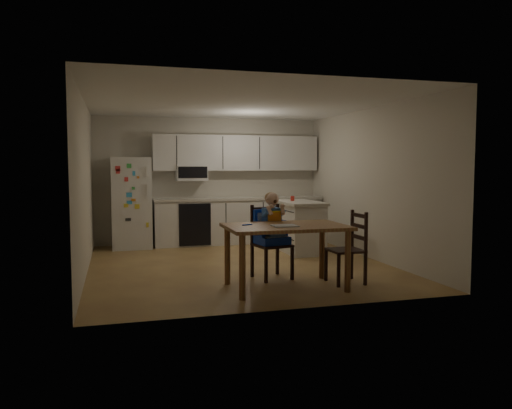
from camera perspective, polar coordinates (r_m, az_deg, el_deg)
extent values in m
cube|color=olive|center=(7.84, -1.97, -6.95)|extent=(4.50, 5.00, 0.01)
cube|color=beige|center=(10.14, -5.36, 2.75)|extent=(4.50, 0.02, 2.50)
cube|color=beige|center=(7.48, -18.98, 1.95)|extent=(0.02, 5.00, 2.50)
cube|color=beige|center=(8.51, 12.90, 2.35)|extent=(0.02, 5.00, 2.50)
cube|color=white|center=(7.75, -2.02, 11.53)|extent=(4.50, 5.00, 0.01)
cube|color=silver|center=(9.64, -14.06, 0.18)|extent=(0.72, 0.70, 1.70)
cube|color=silver|center=(10.01, -2.03, -1.96)|extent=(3.34, 0.60, 0.86)
cube|color=beige|center=(9.96, -2.02, 0.67)|extent=(3.37, 0.62, 0.05)
cube|color=black|center=(9.53, -6.97, -2.31)|extent=(0.60, 0.02, 0.80)
cube|color=silver|center=(10.08, -2.23, 5.89)|extent=(3.34, 0.34, 0.70)
cube|color=silver|center=(9.87, -7.39, 3.68)|extent=(0.60, 0.38, 0.33)
cube|color=silver|center=(8.99, 4.95, -2.69)|extent=(0.59, 1.18, 0.86)
cube|color=beige|center=(8.94, 4.97, 0.21)|extent=(0.65, 1.23, 0.05)
cylinder|color=red|center=(9.04, 4.19, 0.69)|extent=(0.07, 0.07, 0.09)
cube|color=brown|center=(6.26, 3.42, -2.55)|extent=(1.50, 0.96, 0.04)
cylinder|color=brown|center=(5.76, -1.58, -7.20)|extent=(0.07, 0.07, 0.76)
cylinder|color=brown|center=(6.52, -3.30, -5.84)|extent=(0.07, 0.07, 0.76)
cylinder|color=brown|center=(6.22, 10.44, -6.42)|extent=(0.07, 0.07, 0.76)
cylinder|color=brown|center=(6.92, 7.54, -5.27)|extent=(0.07, 0.07, 0.76)
cube|color=#A8A8AD|center=(6.14, 3.28, -2.43)|extent=(0.30, 0.26, 0.01)
cylinder|color=#0F34C7|center=(6.22, -1.10, -2.32)|extent=(0.12, 0.06, 0.02)
cube|color=black|center=(6.84, 1.84, -4.66)|extent=(0.53, 0.53, 0.03)
cube|color=black|center=(6.61, 1.16, -7.08)|extent=(0.04, 0.04, 0.45)
cube|color=black|center=(6.96, -0.44, -6.49)|extent=(0.04, 0.04, 0.45)
cube|color=black|center=(6.81, 4.16, -6.75)|extent=(0.04, 0.04, 0.45)
cube|color=black|center=(7.15, 2.45, -6.20)|extent=(0.04, 0.04, 0.45)
cube|color=black|center=(6.98, 1.03, -2.15)|extent=(0.44, 0.13, 0.53)
cube|color=#0F34C7|center=(6.83, 1.84, -4.09)|extent=(0.47, 0.44, 0.11)
cube|color=#0F34C7|center=(6.93, 1.24, -2.02)|extent=(0.41, 0.14, 0.36)
cube|color=#4787CB|center=(6.80, 1.93, -3.60)|extent=(0.36, 0.33, 0.02)
cube|color=#2E5298|center=(6.80, 1.80, -1.56)|extent=(0.26, 0.19, 0.28)
cube|color=#D55427|center=(6.74, 2.09, -1.70)|extent=(0.20, 0.05, 0.21)
sphere|color=beige|center=(6.77, 1.85, 0.62)|extent=(0.21, 0.21, 0.18)
ellipsoid|color=olive|center=(6.77, 1.85, 0.78)|extent=(0.21, 0.20, 0.15)
cube|color=black|center=(6.68, 10.20, -5.18)|extent=(0.43, 0.43, 0.03)
cube|color=black|center=(6.81, 8.01, -6.90)|extent=(0.04, 0.04, 0.42)
cube|color=black|center=(6.97, 10.87, -6.66)|extent=(0.04, 0.04, 0.42)
cube|color=black|center=(6.47, 9.42, -7.51)|extent=(0.04, 0.04, 0.42)
cube|color=black|center=(6.64, 12.39, -7.24)|extent=(0.04, 0.04, 0.42)
cube|color=black|center=(6.73, 11.68, -2.85)|extent=(0.04, 0.42, 0.50)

